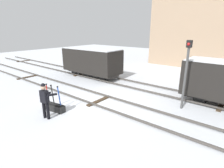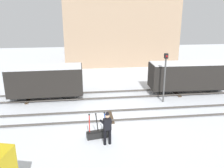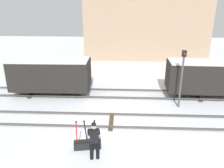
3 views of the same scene
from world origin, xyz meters
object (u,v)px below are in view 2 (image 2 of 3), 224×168
Objects in this scene: switch_lever_frame at (98,133)px; rail_worker at (107,126)px; freight_car_far_end at (189,76)px; signal_post at (165,73)px; freight_car_back_track at (46,81)px.

switch_lever_frame is 0.81× the size of rail_worker.
freight_car_far_end is (7.40, 6.99, 0.44)m from rail_worker.
rail_worker is at bearing -132.18° from signal_post.
switch_lever_frame is 1.12m from rail_worker.
freight_car_back_track reaches higher than freight_car_far_end.
signal_post is at bearing -145.06° from freight_car_far_end.
switch_lever_frame is 7.29m from freight_car_back_track.
switch_lever_frame is 0.40× the size of signal_post.
signal_post reaches higher than freight_car_back_track.
freight_car_far_end reaches higher than rail_worker.
freight_car_back_track is 11.31m from freight_car_far_end.
signal_post is (5.18, 4.55, 2.01)m from switch_lever_frame.
freight_car_far_end is at bearing 33.41° from signal_post.
signal_post is 8.87m from freight_car_back_track.
freight_car_far_end is at bearing 29.23° from switch_lever_frame.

